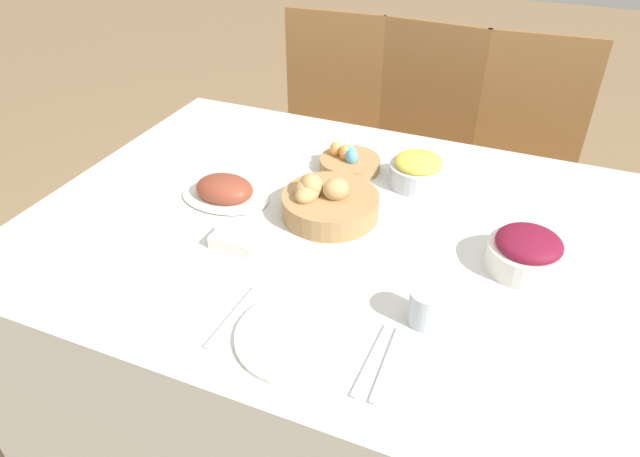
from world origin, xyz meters
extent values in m
plane|color=#937551|center=(0.00, 0.00, 0.00)|extent=(12.00, 12.00, 0.00)
cube|color=silver|center=(0.00, 0.00, 0.37)|extent=(1.60, 1.18, 0.74)
cylinder|color=olive|center=(-0.59, 0.64, 0.21)|extent=(0.03, 0.03, 0.42)
cylinder|color=olive|center=(-0.21, 0.67, 0.21)|extent=(0.03, 0.03, 0.42)
cylinder|color=olive|center=(-0.62, 1.03, 0.21)|extent=(0.03, 0.03, 0.42)
cylinder|color=olive|center=(-0.23, 1.06, 0.21)|extent=(0.03, 0.03, 0.42)
cube|color=olive|center=(-0.41, 0.85, 0.43)|extent=(0.45, 0.45, 0.02)
cube|color=olive|center=(-0.42, 1.05, 0.71)|extent=(0.42, 0.04, 0.55)
cylinder|color=olive|center=(-0.23, 0.67, 0.21)|extent=(0.03, 0.03, 0.42)
cylinder|color=olive|center=(0.15, 0.64, 0.21)|extent=(0.03, 0.03, 0.42)
cylinder|color=olive|center=(-0.21, 1.06, 0.21)|extent=(0.03, 0.03, 0.42)
cylinder|color=olive|center=(0.18, 1.03, 0.21)|extent=(0.03, 0.03, 0.42)
cube|color=olive|center=(-0.03, 0.85, 0.43)|extent=(0.45, 0.45, 0.02)
cube|color=olive|center=(-0.01, 1.05, 0.71)|extent=(0.42, 0.05, 0.55)
cylinder|color=olive|center=(0.22, 0.64, 0.21)|extent=(0.03, 0.03, 0.42)
cylinder|color=olive|center=(0.61, 0.67, 0.21)|extent=(0.03, 0.03, 0.42)
cylinder|color=olive|center=(0.20, 1.03, 0.21)|extent=(0.03, 0.03, 0.42)
cylinder|color=olive|center=(0.58, 1.06, 0.21)|extent=(0.03, 0.03, 0.42)
cube|color=olive|center=(0.40, 0.85, 0.43)|extent=(0.45, 0.45, 0.02)
cube|color=olive|center=(0.39, 1.05, 0.71)|extent=(0.42, 0.05, 0.55)
cylinder|color=#AD8451|center=(-0.03, 0.03, 0.77)|extent=(0.26, 0.26, 0.06)
ellipsoid|color=tan|center=(-0.02, 0.03, 0.82)|extent=(0.09, 0.09, 0.06)
ellipsoid|color=tan|center=(-0.09, 0.00, 0.81)|extent=(0.07, 0.09, 0.05)
ellipsoid|color=tan|center=(-0.09, 0.02, 0.81)|extent=(0.08, 0.08, 0.06)
ellipsoid|color=tan|center=(-0.09, 0.02, 0.82)|extent=(0.09, 0.09, 0.06)
cylinder|color=#AD8451|center=(-0.07, 0.29, 0.76)|extent=(0.18, 0.18, 0.03)
ellipsoid|color=#60B2E0|center=(-0.08, 0.28, 0.79)|extent=(0.03, 0.03, 0.04)
ellipsoid|color=#F4D151|center=(-0.08, 0.30, 0.79)|extent=(0.03, 0.03, 0.04)
ellipsoid|color=#F29E4C|center=(-0.09, 0.29, 0.79)|extent=(0.04, 0.04, 0.05)
ellipsoid|color=#60B2E0|center=(-0.07, 0.29, 0.79)|extent=(0.04, 0.04, 0.05)
ellipsoid|color=#F29E4C|center=(-0.12, 0.30, 0.79)|extent=(0.04, 0.04, 0.05)
ellipsoid|color=#60B2E0|center=(-0.06, 0.27, 0.79)|extent=(0.04, 0.04, 0.05)
ellipsoid|color=white|center=(-0.34, 0.00, 0.74)|extent=(0.25, 0.18, 0.01)
ellipsoid|color=brown|center=(-0.34, 0.00, 0.77)|extent=(0.17, 0.12, 0.07)
cylinder|color=silver|center=(0.13, 0.28, 0.77)|extent=(0.16, 0.16, 0.06)
ellipsoid|color=#F4DB4C|center=(0.13, 0.28, 0.81)|extent=(0.14, 0.14, 0.05)
cylinder|color=white|center=(0.46, 0.00, 0.77)|extent=(0.18, 0.18, 0.06)
ellipsoid|color=maroon|center=(0.46, 0.00, 0.81)|extent=(0.15, 0.15, 0.05)
cylinder|color=white|center=(0.07, -0.41, 0.74)|extent=(0.26, 0.26, 0.01)
cube|color=#B7B7BC|center=(-0.08, -0.41, 0.74)|extent=(0.02, 0.20, 0.00)
cube|color=#B7B7BC|center=(0.22, -0.41, 0.74)|extent=(0.02, 0.20, 0.00)
cube|color=#B7B7BC|center=(0.25, -0.41, 0.74)|extent=(0.02, 0.20, 0.00)
cylinder|color=silver|center=(0.29, -0.26, 0.78)|extent=(0.07, 0.07, 0.08)
cube|color=white|center=(-0.20, -0.18, 0.76)|extent=(0.11, 0.07, 0.03)
camera|label=1|loc=(0.42, -1.14, 1.58)|focal=32.00mm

